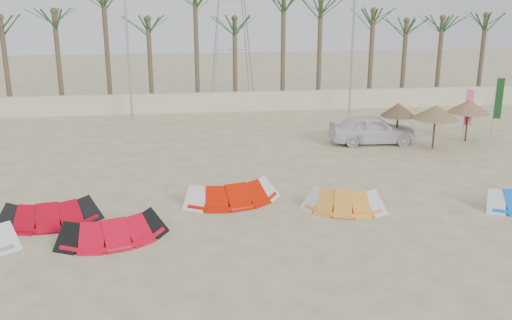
{
  "coord_description": "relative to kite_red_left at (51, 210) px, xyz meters",
  "views": [
    {
      "loc": [
        -2.81,
        -15.65,
        7.79
      ],
      "look_at": [
        0.0,
        6.0,
        1.3
      ],
      "focal_mm": 40.0,
      "sensor_mm": 36.0,
      "label": 1
    }
  ],
  "objects": [
    {
      "name": "kite_orange",
      "position": [
        10.47,
        -0.15,
        -0.0
      ],
      "size": [
        3.29,
        2.24,
        0.9
      ],
      "color": "#FB9933",
      "rests_on": "ground"
    },
    {
      "name": "kite_red_right",
      "position": [
        6.51,
        1.28,
        0.0
      ],
      "size": [
        3.96,
        2.39,
        0.9
      ],
      "color": "red",
      "rests_on": "ground"
    },
    {
      "name": "parasol_right",
      "position": [
        19.81,
        8.62,
        1.49
      ],
      "size": [
        2.18,
        2.18,
        2.27
      ],
      "color": "#4C331E",
      "rests_on": "ground"
    },
    {
      "name": "pylon",
      "position": [
        8.57,
        24.19,
        -0.42
      ],
      "size": [
        3.0,
        3.0,
        14.0
      ],
      "primitive_type": null,
      "color": "#A5A8AD",
      "rests_on": "ground"
    },
    {
      "name": "car",
      "position": [
        14.63,
        8.84,
        0.35
      ],
      "size": [
        4.59,
        2.04,
        1.53
      ],
      "primitive_type": "imported",
      "rotation": [
        0.0,
        0.0,
        1.52
      ],
      "color": "white",
      "rests_on": "ground"
    },
    {
      "name": "boundary_wall",
      "position": [
        7.57,
        18.19,
        0.23
      ],
      "size": [
        60.0,
        0.3,
        1.3
      ],
      "primitive_type": "cube",
      "color": "beige",
      "rests_on": "ground"
    },
    {
      "name": "parasol_mid",
      "position": [
        17.4,
        7.38,
        1.5
      ],
      "size": [
        2.32,
        2.32,
        2.28
      ],
      "color": "#4C331E",
      "rests_on": "ground"
    },
    {
      "name": "palm_line",
      "position": [
        8.24,
        19.69,
        6.03
      ],
      "size": [
        52.0,
        4.0,
        7.7
      ],
      "color": "brown",
      "rests_on": "ground"
    },
    {
      "name": "ground",
      "position": [
        7.57,
        -3.81,
        -0.42
      ],
      "size": [
        120.0,
        120.0,
        0.0
      ],
      "primitive_type": "plane",
      "color": "beige",
      "rests_on": "ground"
    },
    {
      "name": "kite_red_mid",
      "position": [
        2.35,
        -1.72,
        0.0
      ],
      "size": [
        3.78,
        2.43,
        0.9
      ],
      "color": "red",
      "rests_on": "ground"
    },
    {
      "name": "kite_red_left",
      "position": [
        0.0,
        0.0,
        0.0
      ],
      "size": [
        3.56,
        1.97,
        0.9
      ],
      "color": "#BD0417",
      "rests_on": "ground"
    },
    {
      "name": "flag_pink",
      "position": [
        19.81,
        8.67,
        1.34
      ],
      "size": [
        0.45,
        0.06,
        2.97
      ],
      "color": "#A5A8AD",
      "rests_on": "ground"
    },
    {
      "name": "lamp_b",
      "position": [
        1.61,
        16.19,
        5.35
      ],
      "size": [
        1.25,
        0.14,
        11.0
      ],
      "color": "#A5A8AD",
      "rests_on": "ground"
    },
    {
      "name": "flag_green",
      "position": [
        21.88,
        9.43,
        1.63
      ],
      "size": [
        0.45,
        0.07,
        3.45
      ],
      "color": "#A5A8AD",
      "rests_on": "ground"
    },
    {
      "name": "parasol_left",
      "position": [
        15.87,
        8.51,
        1.44
      ],
      "size": [
        1.84,
        1.84,
        2.22
      ],
      "color": "#4C331E",
      "rests_on": "ground"
    },
    {
      "name": "lamp_c",
      "position": [
        15.61,
        16.19,
        5.35
      ],
      "size": [
        1.25,
        0.14,
        11.0
      ],
      "color": "#A5A8AD",
      "rests_on": "ground"
    }
  ]
}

